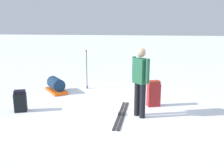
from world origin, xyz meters
name	(u,v)px	position (x,y,z in m)	size (l,w,h in m)	color
ground_plane	(112,109)	(0.00, 0.00, 0.00)	(80.00, 80.00, 0.00)	white
skier_standing	(140,79)	(0.43, 0.75, 0.95)	(0.43, 0.42, 1.70)	black
ski_pair_near	(121,114)	(0.39, 0.30, 0.01)	(2.00, 0.21, 0.05)	#282426
backpack_large_dark	(20,101)	(0.49, -2.35, 0.28)	(0.34, 0.37, 0.57)	black
backpack_bright	(154,94)	(-0.44, 1.10, 0.35)	(0.31, 0.39, 0.72)	maroon
ski_poles_planted_near	(87,68)	(-2.05, -1.18, 0.75)	(0.16, 0.10, 1.36)	#242524
gear_sled	(56,86)	(-1.45, -2.09, 0.22)	(1.09, 1.00, 0.49)	#DC5112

